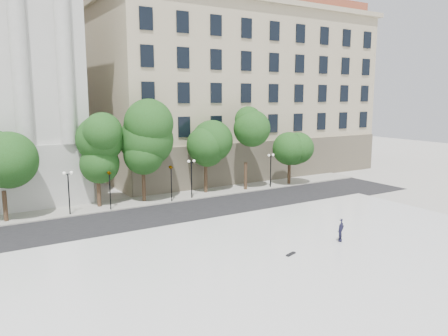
{
  "coord_description": "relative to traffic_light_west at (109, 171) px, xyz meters",
  "views": [
    {
      "loc": [
        -12.93,
        -16.11,
        10.36
      ],
      "look_at": [
        3.18,
        10.0,
        5.29
      ],
      "focal_mm": 35.0,
      "sensor_mm": 36.0,
      "label": 1
    }
  ],
  "objects": [
    {
      "name": "lamp_posts",
      "position": [
        1.66,
        0.3,
        -0.87
      ],
      "size": [
        35.96,
        0.28,
        4.12
      ],
      "color": "black",
      "rests_on": "ground"
    },
    {
      "name": "ground",
      "position": [
        1.41,
        -22.3,
        -3.66
      ],
      "size": [
        160.0,
        160.0,
        0.0
      ],
      "primitive_type": "plane",
      "color": "#B2AFA9",
      "rests_on": "ground"
    },
    {
      "name": "skateboard",
      "position": [
        5.89,
        -18.24,
        -3.17
      ],
      "size": [
        0.88,
        0.48,
        0.09
      ],
      "primitive_type": "cube",
      "rotation": [
        0.0,
        0.0,
        0.32
      ],
      "color": "black",
      "rests_on": "plaza"
    },
    {
      "name": "street",
      "position": [
        1.41,
        -4.3,
        -3.65
      ],
      "size": [
        60.0,
        8.0,
        0.02
      ],
      "primitive_type": "cube",
      "color": "black",
      "rests_on": "ground"
    },
    {
      "name": "building_east",
      "position": [
        21.41,
        16.61,
        7.48
      ],
      "size": [
        36.0,
        26.15,
        23.0
      ],
      "color": "tan",
      "rests_on": "ground"
    },
    {
      "name": "traffic_light_east",
      "position": [
        6.11,
        0.0,
        0.02
      ],
      "size": [
        0.57,
        1.73,
        4.18
      ],
      "color": "black",
      "rests_on": "ground"
    },
    {
      "name": "plaza",
      "position": [
        1.41,
        -19.3,
        -3.43
      ],
      "size": [
        44.0,
        22.0,
        0.45
      ],
      "primitive_type": "cube",
      "color": "silver",
      "rests_on": "ground"
    },
    {
      "name": "traffic_light_west",
      "position": [
        0.0,
        0.0,
        0.0
      ],
      "size": [
        0.4,
        1.66,
        4.17
      ],
      "color": "black",
      "rests_on": "ground"
    },
    {
      "name": "person_lying",
      "position": [
        10.4,
        -18.1,
        -2.99
      ],
      "size": [
        1.29,
        1.69,
        0.44
      ],
      "primitive_type": "imported",
      "rotation": [
        -1.54,
        0.0,
        0.5
      ],
      "color": "black",
      "rests_on": "plaza"
    },
    {
      "name": "street_trees",
      "position": [
        1.12,
        1.31,
        1.59
      ],
      "size": [
        46.32,
        5.35,
        7.94
      ],
      "color": "#382619",
      "rests_on": "ground"
    },
    {
      "name": "far_sidewalk",
      "position": [
        1.41,
        1.7,
        -3.6
      ],
      "size": [
        60.0,
        4.0,
        0.12
      ],
      "primitive_type": "cube",
      "color": "#A3A096",
      "rests_on": "ground"
    }
  ]
}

